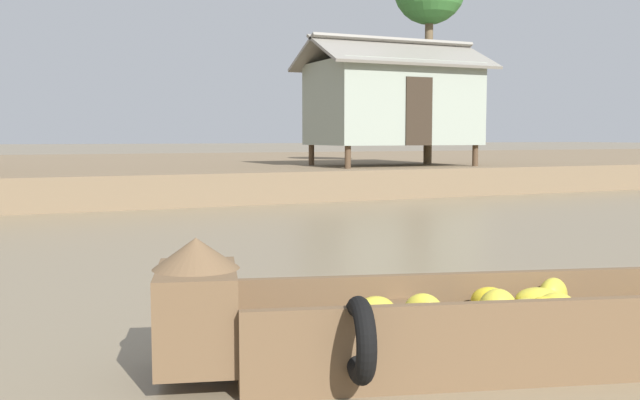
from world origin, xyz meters
name	(u,v)px	position (x,y,z in m)	size (l,w,h in m)	color
ground_plane	(186,246)	(0.00, 10.00, 0.00)	(300.00, 300.00, 0.00)	#7A6B51
riverbank_strip	(78,172)	(0.00, 25.41, 0.37)	(160.00, 20.00, 0.74)	#756047
banana_boat	(540,316)	(1.00, 3.74, 0.32)	(5.28, 2.23, 0.92)	brown
stilt_house_mid_left	(393,102)	(7.79, 17.69, 2.54)	(5.08, 3.25, 3.57)	#4C3826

